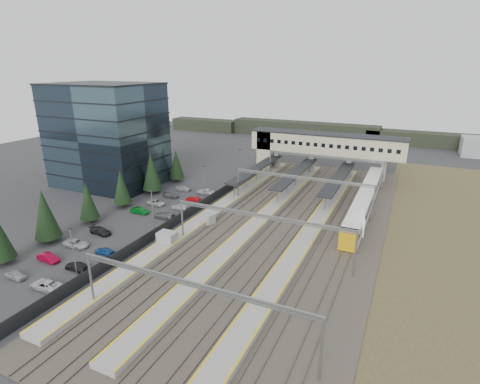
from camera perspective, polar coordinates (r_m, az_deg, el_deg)
The scene contains 15 objects.
ground at distance 69.95m, azimuth -3.66°, elevation -5.01°, with size 220.00×220.00×0.00m, color #2B2B2D.
office_building at distance 96.76m, azimuth -19.58°, elevation 8.20°, with size 24.30×18.30×24.30m.
conifer_row at distance 77.89m, azimuth -19.54°, elevation 0.23°, with size 4.42×49.82×9.50m.
car_park at distance 71.91m, azimuth -15.90°, elevation -4.53°, with size 10.50×44.64×1.29m.
lampposts at distance 73.26m, azimuth -8.79°, elevation -0.44°, with size 0.50×53.25×8.07m.
fence at distance 76.60m, azimuth -6.19°, elevation -2.12°, with size 0.08×90.00×2.00m.
relay_cabin_near at distance 62.66m, azimuth -11.03°, elevation -7.08°, with size 2.94×2.16×2.44m.
relay_cabin_far at distance 70.04m, azimuth -4.88°, elevation -4.12°, with size 2.65×2.41×2.02m.
rail_corridor at distance 70.53m, azimuth 4.99°, elevation -4.59°, with size 34.00×90.00×0.92m.
canopies at distance 89.80m, azimuth 8.48°, elevation 2.90°, with size 23.10×30.00×3.28m.
footbridge at distance 102.81m, azimuth 11.39°, elevation 7.05°, with size 40.40×6.40×11.20m.
gantries at distance 65.89m, azimuth 6.71°, elevation -1.03°, with size 28.40×62.28×7.17m.
train at distance 80.05m, azimuth 18.52°, elevation -1.23°, with size 2.96×41.16×3.73m.
billboard at distance 65.34m, azimuth 18.14°, elevation -4.46°, with size 1.32×5.93×5.12m.
treeline_far at distance 150.68m, azimuth 21.98°, elevation 7.79°, with size 170.00×19.00×7.00m.
Camera 1 is at (30.83, -56.12, 28.17)m, focal length 28.00 mm.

